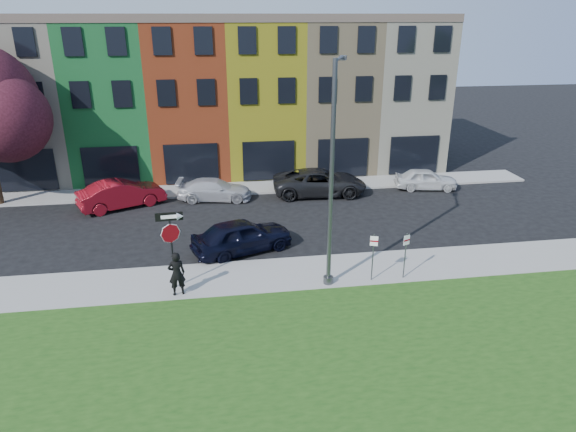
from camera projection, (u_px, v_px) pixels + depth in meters
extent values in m
plane|color=black|center=(318.00, 312.00, 19.38)|extent=(120.00, 120.00, 0.00)
cube|color=gray|center=(349.00, 270.00, 22.40)|extent=(40.00, 3.00, 0.12)
cube|color=gray|center=(224.00, 189.00, 32.74)|extent=(40.00, 2.40, 0.12)
cube|color=#B9AF99|center=(41.00, 100.00, 34.95)|extent=(5.00, 10.00, 10.00)
cube|color=green|center=(117.00, 98.00, 35.65)|extent=(5.00, 10.00, 10.00)
cube|color=#BA431F|center=(190.00, 97.00, 36.34)|extent=(5.00, 10.00, 10.00)
cube|color=gold|center=(260.00, 95.00, 37.04)|extent=(5.00, 10.00, 10.00)
cube|color=tan|center=(328.00, 94.00, 37.74)|extent=(5.00, 10.00, 10.00)
cube|color=beige|center=(393.00, 92.00, 38.43)|extent=(5.00, 10.00, 10.00)
cube|color=black|center=(231.00, 162.00, 33.32)|extent=(30.00, 0.12, 2.60)
cylinder|color=black|center=(172.00, 251.00, 20.32)|extent=(0.08, 0.08, 3.18)
cylinder|color=white|center=(171.00, 233.00, 20.01)|extent=(0.81, 0.08, 0.81)
cylinder|color=maroon|center=(170.00, 234.00, 19.99)|extent=(0.77, 0.06, 0.77)
cube|color=black|center=(169.00, 217.00, 19.76)|extent=(1.05, 0.10, 0.34)
cube|color=white|center=(169.00, 217.00, 19.73)|extent=(0.66, 0.06, 0.14)
imported|color=black|center=(177.00, 274.00, 20.01)|extent=(0.86, 0.72, 1.83)
imported|color=black|center=(242.00, 236.00, 24.00)|extent=(5.05, 5.99, 1.61)
imported|color=maroon|center=(122.00, 194.00, 29.57)|extent=(5.40, 6.15, 1.60)
imported|color=#B5B5BA|center=(214.00, 190.00, 30.82)|extent=(2.87, 4.86, 1.28)
imported|color=black|center=(320.00, 182.00, 31.67)|extent=(3.28, 6.04, 1.60)
imported|color=silver|center=(426.00, 179.00, 32.72)|extent=(2.96, 4.45, 1.32)
cylinder|color=#494B4E|center=(331.00, 180.00, 19.56)|extent=(0.18, 0.18, 8.93)
cylinder|color=#494B4E|center=(328.00, 280.00, 21.14)|extent=(0.40, 0.40, 0.30)
cylinder|color=#494B4E|center=(339.00, 59.00, 18.86)|extent=(0.85, 1.90, 0.12)
cube|color=#494B4E|center=(343.00, 58.00, 19.87)|extent=(0.44, 0.60, 0.16)
cylinder|color=#494B4E|center=(373.00, 257.00, 21.07)|extent=(0.05, 0.05, 2.08)
cube|color=white|center=(374.00, 241.00, 20.77)|extent=(0.31, 0.13, 0.42)
cube|color=maroon|center=(374.00, 241.00, 20.75)|extent=(0.30, 0.12, 0.06)
cylinder|color=#494B4E|center=(405.00, 256.00, 21.28)|extent=(0.05, 0.05, 2.02)
cube|color=white|center=(407.00, 240.00, 20.98)|extent=(0.30, 0.14, 0.42)
cube|color=maroon|center=(407.00, 240.00, 20.96)|extent=(0.30, 0.14, 0.06)
sphere|color=black|center=(6.00, 119.00, 27.63)|extent=(4.73, 4.73, 4.73)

